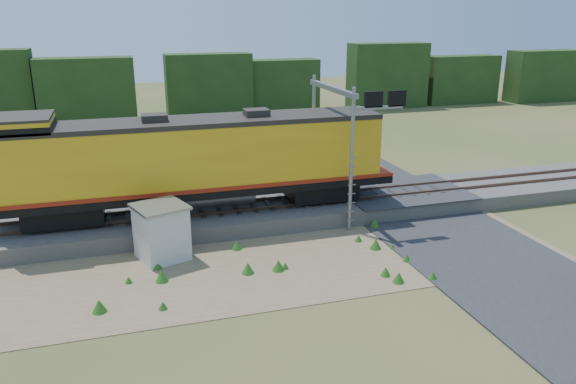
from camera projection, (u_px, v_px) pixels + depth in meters
name	position (u px, v px, depth m)	size (l,w,h in m)	color
ground	(323.00, 262.00, 24.77)	(140.00, 140.00, 0.00)	#475123
ballast	(285.00, 210.00, 30.11)	(70.00, 5.00, 0.80)	slate
rails	(285.00, 201.00, 29.97)	(70.00, 1.54, 0.16)	brown
dirt_shoulder	(277.00, 263.00, 24.67)	(26.00, 8.00, 0.03)	#8C7754
road	(453.00, 237.00, 27.35)	(7.00, 66.00, 0.86)	#38383A
tree_line_north	(197.00, 87.00, 58.45)	(130.00, 3.00, 6.50)	#1E3914
weed_clumps	(246.00, 271.00, 23.89)	(15.00, 6.20, 0.56)	#2A621C
locomotive	(193.00, 160.00, 27.84)	(20.03, 3.05, 5.17)	black
shed	(161.00, 232.00, 24.76)	(2.69, 2.69, 2.52)	silver
signal_gantry	(343.00, 117.00, 28.79)	(2.85, 6.20, 7.18)	gray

